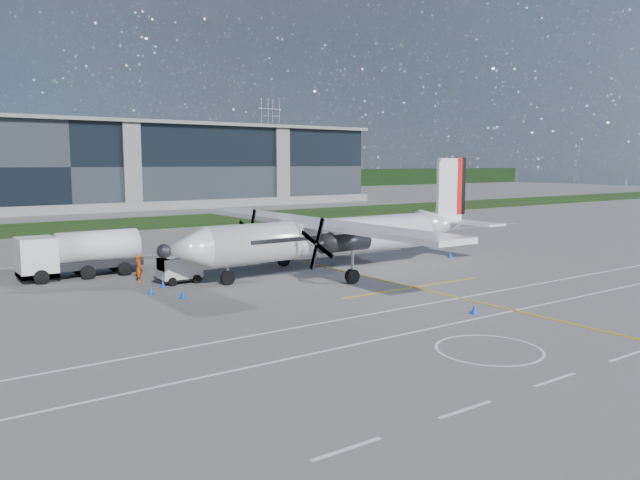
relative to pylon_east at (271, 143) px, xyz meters
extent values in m
plane|color=#605D5B|center=(-85.00, -110.00, -15.00)|extent=(400.00, 400.00, 0.00)
cube|color=black|center=(-85.00, -102.00, -14.98)|extent=(400.00, 18.00, 0.04)
cube|color=black|center=(-85.00, -70.00, -7.50)|extent=(120.00, 20.00, 15.00)
cube|color=black|center=(-85.00, -10.00, -12.00)|extent=(400.00, 6.00, 6.00)
cube|color=yellow|center=(-82.00, -140.00, -14.99)|extent=(0.20, 70.00, 0.01)
cube|color=white|center=(-85.00, -164.00, -14.99)|extent=(90.00, 0.15, 0.01)
imported|color=#F25907|center=(-96.10, -143.38, -13.92)|extent=(0.90, 1.04, 2.16)
cone|color=blue|center=(-95.58, -146.44, -14.75)|extent=(0.36, 0.36, 0.50)
cone|color=blue|center=(-70.37, -148.35, -14.75)|extent=(0.36, 0.36, 0.50)
cone|color=blue|center=(-84.36, -163.14, -14.75)|extent=(0.36, 0.36, 0.50)
cone|color=blue|center=(-96.98, -148.00, -14.75)|extent=(0.36, 0.36, 0.50)
cone|color=blue|center=(-95.84, -150.33, -14.75)|extent=(0.36, 0.36, 0.50)
camera|label=1|loc=(-110.48, -185.48, -6.81)|focal=35.00mm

